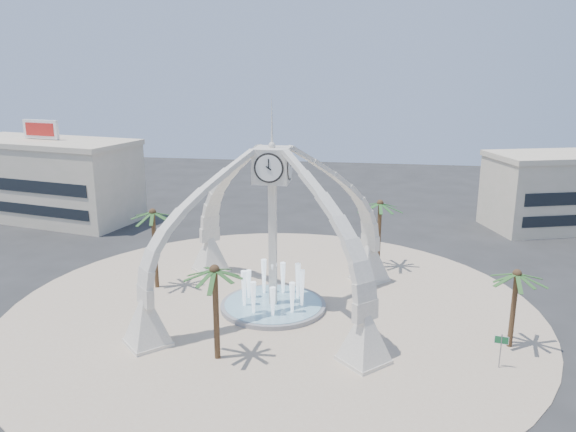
% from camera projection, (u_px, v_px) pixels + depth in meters
% --- Properties ---
extents(ground, '(140.00, 140.00, 0.00)m').
position_uv_depth(ground, '(273.00, 308.00, 42.76)').
color(ground, '#282828').
rests_on(ground, ground).
extents(plaza, '(40.00, 40.00, 0.06)m').
position_uv_depth(plaza, '(273.00, 308.00, 42.75)').
color(plaza, '#BFA98E').
rests_on(plaza, ground).
extents(clock_tower, '(17.94, 17.94, 16.30)m').
position_uv_depth(clock_tower, '(273.00, 227.00, 41.11)').
color(clock_tower, silver).
rests_on(clock_tower, ground).
extents(fountain, '(8.00, 8.00, 3.62)m').
position_uv_depth(fountain, '(273.00, 305.00, 42.69)').
color(fountain, gray).
rests_on(fountain, ground).
extents(building_nw, '(23.75, 13.73, 11.90)m').
position_uv_depth(building_nw, '(46.00, 179.00, 67.54)').
color(building_nw, beige).
rests_on(building_nw, ground).
extents(palm_east, '(4.55, 4.55, 5.79)m').
position_uv_depth(palm_east, '(517.00, 275.00, 35.56)').
color(palm_east, brown).
rests_on(palm_east, ground).
extents(palm_west, '(4.44, 4.44, 7.20)m').
position_uv_depth(palm_west, '(153.00, 214.00, 45.20)').
color(palm_west, brown).
rests_on(palm_west, ground).
extents(palm_north, '(4.14, 4.14, 6.85)m').
position_uv_depth(palm_north, '(380.00, 204.00, 49.84)').
color(palm_north, brown).
rests_on(palm_north, ground).
extents(palm_south, '(4.14, 4.14, 6.69)m').
position_uv_depth(palm_south, '(215.00, 271.00, 33.87)').
color(palm_south, brown).
rests_on(palm_south, ground).
extents(street_sign, '(0.82, 0.16, 2.25)m').
position_uv_depth(street_sign, '(501.00, 344.00, 33.80)').
color(street_sign, slate).
rests_on(street_sign, ground).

